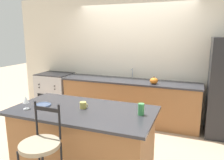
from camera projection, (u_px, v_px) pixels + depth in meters
ground_plane at (124, 127)px, 4.48m from camera, size 18.00×18.00×0.00m
wall_back at (134, 58)px, 4.83m from camera, size 6.00×0.07×2.70m
back_counter at (129, 101)px, 4.73m from camera, size 2.92×0.68×0.91m
sink_faucet at (132, 72)px, 4.79m from camera, size 0.02×0.13×0.22m
kitchen_island at (83, 141)px, 2.96m from camera, size 1.89×0.99×0.90m
oven_range at (56, 92)px, 5.36m from camera, size 0.77×0.67×0.93m
bar_stool_near at (41, 155)px, 2.29m from camera, size 0.42×0.42×1.16m
dinner_plate at (43, 105)px, 3.01m from camera, size 0.23×0.23×0.02m
wine_glass at (26, 100)px, 2.85m from camera, size 0.08×0.08×0.18m
coffee_mug at (83, 105)px, 2.89m from camera, size 0.12×0.09×0.09m
tumbler_cup at (141, 109)px, 2.65m from camera, size 0.08×0.08×0.14m
pumpkin_decoration at (154, 81)px, 4.28m from camera, size 0.16×0.16×0.15m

